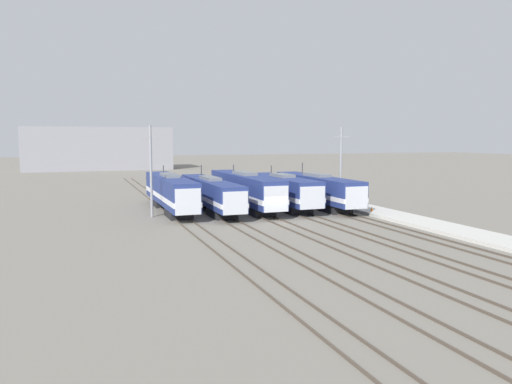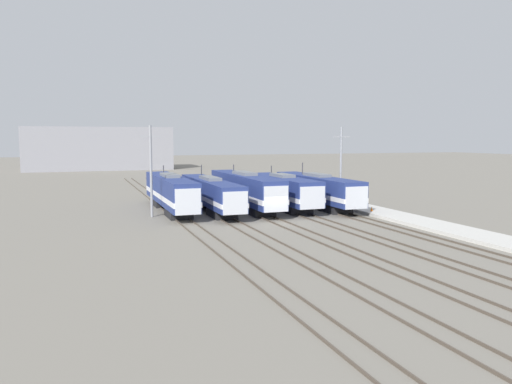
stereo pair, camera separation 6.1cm
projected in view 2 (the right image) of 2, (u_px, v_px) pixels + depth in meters
ground_plane at (276, 221)px, 50.03m from camera, size 400.00×400.00×0.00m
rail_pair_far_left at (191, 226)px, 47.09m from camera, size 1.50×120.00×0.15m
rail_pair_center_left at (235, 223)px, 48.55m from camera, size 1.51×120.00×0.15m
rail_pair_center at (276, 221)px, 50.02m from camera, size 1.51×120.00×0.15m
rail_pair_center_right at (315, 218)px, 51.49m from camera, size 1.51×120.00×0.15m
rail_pair_far_right at (351, 216)px, 52.95m from camera, size 1.50×120.00×0.15m
locomotive_far_left at (171, 192)px, 56.43m from camera, size 2.79×19.47×5.02m
locomotive_center_left at (212, 194)px, 56.44m from camera, size 2.78×19.17×5.11m
locomotive_center at (246, 190)px, 58.45m from camera, size 2.87×19.86×5.02m
locomotive_center_right at (284, 191)px, 58.86m from camera, size 3.13×16.27×4.90m
locomotive_far_right at (319, 190)px, 59.93m from camera, size 2.91×18.52×5.22m
catenary_tower_left at (151, 169)px, 52.26m from camera, size 2.23×0.27×9.66m
catenary_tower_right at (341, 165)px, 59.88m from camera, size 2.23×0.27×9.66m
platform at (384, 213)px, 54.32m from camera, size 4.00×120.00×0.32m
traffic_cone at (372, 209)px, 54.78m from camera, size 0.28×0.28×0.52m
depot_building at (99, 148)px, 133.72m from camera, size 37.37×15.06×11.28m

